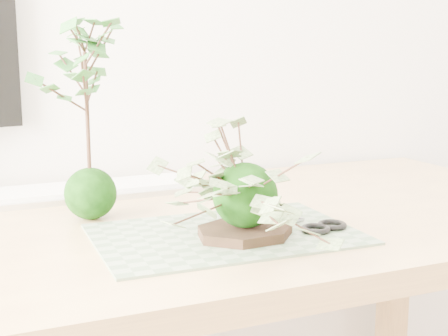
{
  "coord_description": "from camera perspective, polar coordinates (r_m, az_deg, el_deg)",
  "views": [
    {
      "loc": [
        -0.38,
        0.26,
        1.02
      ],
      "look_at": [
        0.0,
        1.14,
        0.84
      ],
      "focal_mm": 50.0,
      "sensor_mm": 36.0,
      "label": 1
    }
  ],
  "objects": [
    {
      "name": "desk",
      "position": [
        1.08,
        -6.41,
        -9.41
      ],
      "size": [
        1.6,
        0.7,
        0.74
      ],
      "color": "tan",
      "rests_on": "ground_plane"
    },
    {
      "name": "stone_dish",
      "position": [
        0.95,
        1.92,
        -5.84
      ],
      "size": [
        0.16,
        0.16,
        0.01
      ],
      "primitive_type": "cylinder",
      "rotation": [
        0.0,
        0.0,
        0.05
      ],
      "color": "black",
      "rests_on": "cutting_mat"
    },
    {
      "name": "maple_kokedama",
      "position": [
        1.05,
        -12.57,
        9.13
      ],
      "size": [
        0.23,
        0.23,
        0.37
      ],
      "rotation": [
        0.0,
        0.0,
        0.19
      ],
      "color": "black",
      "rests_on": "desk"
    },
    {
      "name": "cutting_mat",
      "position": [
        0.97,
        0.14,
        -6.07
      ],
      "size": [
        0.4,
        0.27,
        0.0
      ],
      "primitive_type": "cube",
      "rotation": [
        0.0,
        0.0,
        -0.02
      ],
      "color": "#4F6B4C",
      "rests_on": "desk"
    },
    {
      "name": "ivy_kokedama",
      "position": [
        0.92,
        1.96,
        0.3
      ],
      "size": [
        0.32,
        0.32,
        0.2
      ],
      "rotation": [
        0.0,
        0.0,
        0.16
      ],
      "color": "black",
      "rests_on": "stone_dish"
    },
    {
      "name": "keyboard",
      "position": [
        1.26,
        -12.03,
        -1.99
      ],
      "size": [
        0.49,
        0.15,
        0.02
      ],
      "rotation": [
        0.0,
        0.0,
        0.02
      ],
      "color": "silver",
      "rests_on": "desk"
    },
    {
      "name": "scissors",
      "position": [
        1.01,
        7.79,
        -5.13
      ],
      "size": [
        0.09,
        0.2,
        0.01
      ],
      "rotation": [
        0.0,
        0.0,
        0.26
      ],
      "color": "gray",
      "rests_on": "cutting_mat"
    }
  ]
}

